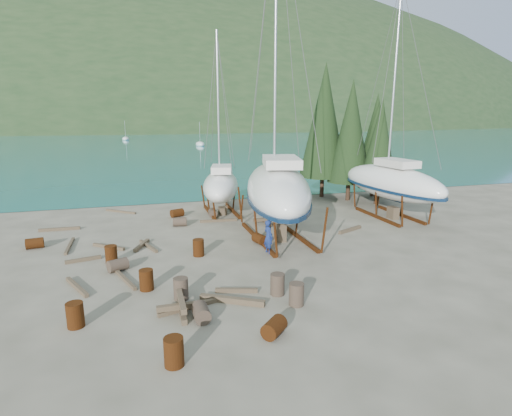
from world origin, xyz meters
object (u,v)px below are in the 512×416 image
object	(u,v)px
large_sailboat_far	(391,182)
worker	(268,237)
small_sailboat_shore	(221,185)
large_sailboat_near	(277,188)

from	to	relation	value
large_sailboat_far	worker	size ratio (longest dim) A/B	8.69
large_sailboat_far	worker	distance (m)	11.90
large_sailboat_far	small_sailboat_shore	xyz separation A→B (m)	(-11.31, 4.53, -0.44)
large_sailboat_near	small_sailboat_shore	world-z (taller)	large_sailboat_near
large_sailboat_far	small_sailboat_shore	bearing A→B (deg)	153.62
large_sailboat_near	large_sailboat_far	distance (m)	9.75
large_sailboat_far	small_sailboat_shore	world-z (taller)	large_sailboat_far
large_sailboat_near	small_sailboat_shore	xyz separation A→B (m)	(-1.91, 7.08, -0.90)
large_sailboat_near	small_sailboat_shore	distance (m)	7.39
large_sailboat_near	large_sailboat_far	world-z (taller)	large_sailboat_near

